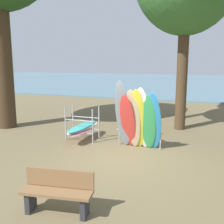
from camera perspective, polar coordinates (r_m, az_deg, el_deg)
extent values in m
plane|color=brown|center=(8.52, 2.53, -9.62)|extent=(80.00, 80.00, 0.00)
cube|color=slate|center=(38.12, 16.37, 5.95)|extent=(80.00, 36.00, 0.10)
cylinder|color=#42301E|center=(12.90, -21.84, 10.86)|extent=(0.81, 0.81, 6.31)
cylinder|color=#4C3823|center=(12.03, 14.39, 8.33)|extent=(0.46, 0.46, 5.05)
cylinder|color=#42301E|center=(14.44, 14.78, 10.69)|extent=(0.38, 0.38, 6.07)
ellipsoid|color=gray|center=(9.22, 2.26, -0.50)|extent=(0.59, 0.70, 2.32)
ellipsoid|color=red|center=(9.23, 3.28, -1.95)|extent=(0.60, 0.71, 1.87)
ellipsoid|color=#C6B289|center=(9.17, 4.33, -1.49)|extent=(0.57, 0.61, 2.04)
ellipsoid|color=yellow|center=(9.13, 5.39, -1.48)|extent=(0.53, 0.63, 2.07)
ellipsoid|color=white|center=(9.09, 6.46, -1.38)|extent=(0.60, 0.67, 2.12)
ellipsoid|color=#339E56|center=(9.08, 7.51, -2.17)|extent=(0.55, 0.56, 1.89)
ellipsoid|color=#2D8ED1|center=(9.05, 8.59, -1.99)|extent=(0.54, 0.61, 1.97)
cylinder|color=#9EA0A5|center=(9.79, 1.54, -5.19)|extent=(0.04, 0.04, 0.55)
cylinder|color=#9EA0A5|center=(9.38, 10.04, -6.07)|extent=(0.04, 0.04, 0.55)
cylinder|color=#9EA0A5|center=(9.48, 5.73, -4.04)|extent=(1.64, 0.12, 0.04)
cylinder|color=#9EA0A5|center=(10.35, -9.65, -2.46)|extent=(0.05, 0.05, 1.25)
cylinder|color=#9EA0A5|center=(9.87, -4.07, -2.98)|extent=(0.05, 0.05, 1.25)
cylinder|color=#9EA0A5|center=(10.86, -8.10, -1.78)|extent=(0.05, 0.05, 1.25)
cylinder|color=#9EA0A5|center=(10.40, -2.73, -2.25)|extent=(0.05, 0.05, 1.25)
cylinder|color=#9EA0A5|center=(10.16, -6.89, -4.23)|extent=(1.10, 0.04, 0.04)
cylinder|color=#9EA0A5|center=(10.06, -6.95, -1.75)|extent=(1.10, 0.04, 0.04)
cylinder|color=#9EA0A5|center=(10.68, -5.44, -3.45)|extent=(1.10, 0.04, 0.04)
cylinder|color=#9EA0A5|center=(10.58, -5.49, -1.09)|extent=(1.10, 0.04, 0.04)
ellipsoid|color=pink|center=(10.39, -5.86, -3.60)|extent=(0.59, 2.12, 0.06)
ellipsoid|color=white|center=(10.38, -6.01, -3.27)|extent=(0.66, 2.13, 0.06)
ellipsoid|color=#38B2AD|center=(10.38, -6.18, -2.93)|extent=(0.51, 2.10, 0.06)
cube|color=#2D2D33|center=(5.95, -16.56, -17.30)|extent=(0.15, 0.33, 0.42)
cube|color=#2D2D33|center=(5.55, -5.71, -19.04)|extent=(0.15, 0.33, 0.42)
cube|color=olive|center=(5.62, -11.44, -16.07)|extent=(1.44, 0.60, 0.06)
cube|color=olive|center=(5.67, -10.80, -13.31)|extent=(1.39, 0.26, 0.36)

